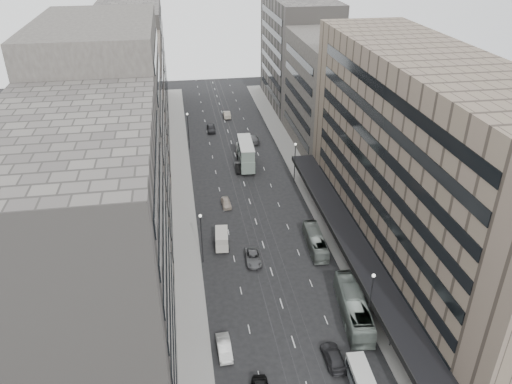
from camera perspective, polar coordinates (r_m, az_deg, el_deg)
ground at (r=67.73m, az=3.11°, el=-13.16°), size 220.00×220.00×0.00m
sidewalk_right at (r=100.50m, az=5.31°, el=1.89°), size 4.00×125.00×0.15m
sidewalk_left at (r=97.65m, az=-8.47°, el=0.84°), size 4.00×125.00×0.15m
department_store at (r=72.65m, az=18.84°, el=2.49°), size 19.20×60.00×30.00m
building_right_mid at (r=111.50m, az=8.57°, el=11.05°), size 15.00×28.00×24.00m
building_right_far at (r=138.83m, az=4.90°, el=15.59°), size 15.00×32.00×28.00m
building_left_a at (r=51.91m, az=-18.55°, el=-8.55°), size 15.00×28.00×30.00m
building_left_b at (r=74.36m, az=-16.26°, el=5.25°), size 15.00×26.00×34.00m
building_left_c at (r=101.05m, az=-14.58°, el=8.89°), size 15.00×28.00×25.00m
building_left_d at (r=132.23m, az=-13.78°, el=14.24°), size 15.00×38.00×28.00m
lamp_right_near at (r=63.25m, az=13.01°, el=-11.36°), size 0.44×0.44×8.32m
lamp_right_far at (r=95.57m, az=4.47°, el=3.87°), size 0.44×0.44×8.32m
lamp_left_near at (r=73.04m, az=-6.27°, el=-4.66°), size 0.44×0.44×8.32m
lamp_left_far at (r=111.55m, az=-7.77°, el=7.41°), size 0.44×0.44×8.32m
bus_near at (r=66.46m, az=11.09°, el=-12.78°), size 4.40×12.54×3.42m
bus_far at (r=78.22m, az=6.81°, el=-5.62°), size 2.74×9.64×2.65m
double_decker at (r=102.89m, az=-1.16°, el=4.43°), size 3.44×10.00×5.40m
vw_microbus at (r=58.98m, az=11.82°, el=-19.90°), size 2.41×4.95×2.63m
panel_van at (r=78.12m, az=-3.93°, el=-5.36°), size 2.44×4.49×2.73m
sedan_1 at (r=61.78m, az=-3.65°, el=-17.33°), size 1.70×4.54×1.48m
sedan_2 at (r=75.32m, az=-0.32°, el=-7.49°), size 2.54×5.10×1.39m
sedan_3 at (r=61.38m, az=8.83°, el=-18.09°), size 2.08×5.10×1.48m
sedan_4 at (r=89.35m, az=-3.42°, el=-1.24°), size 1.75×3.99×1.34m
sedan_5 at (r=101.99m, az=-1.92°, el=2.83°), size 1.77×4.50×1.46m
sedan_6 at (r=111.55m, az=-1.59°, el=5.24°), size 3.43×6.23×1.65m
sedan_7 at (r=115.53m, az=-0.23°, el=6.07°), size 2.26×5.38×1.55m
sedan_8 at (r=122.12m, az=-5.15°, el=7.26°), size 2.01×4.87×1.65m
sedan_9 at (r=131.12m, az=-3.36°, el=8.85°), size 1.81×4.98×1.63m
pedestrian at (r=64.32m, az=15.21°, el=-15.96°), size 0.71×0.60×1.64m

